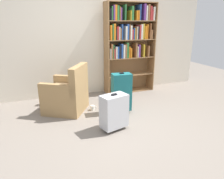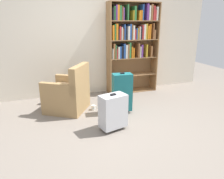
% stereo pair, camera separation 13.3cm
% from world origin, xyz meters
% --- Properties ---
extents(ground_plane, '(10.30, 10.30, 0.00)m').
position_xyz_m(ground_plane, '(0.00, 0.00, 0.00)').
color(ground_plane, slate).
extents(back_wall, '(5.88, 0.10, 2.60)m').
position_xyz_m(back_wall, '(0.00, 1.95, 1.30)').
color(back_wall, beige).
rests_on(back_wall, ground).
extents(bookshelf, '(1.19, 0.34, 2.07)m').
position_xyz_m(bookshelf, '(0.93, 1.72, 1.24)').
color(bookshelf, olive).
rests_on(bookshelf, ground).
extents(armchair, '(0.97, 0.97, 0.90)m').
position_xyz_m(armchair, '(-0.68, 1.01, 0.32)').
color(armchair, '#9E7A4C').
rests_on(armchair, ground).
extents(mug, '(0.12, 0.08, 0.10)m').
position_xyz_m(mug, '(-0.23, 0.86, 0.05)').
color(mug, white).
rests_on(mug, ground).
extents(suitcase_silver, '(0.46, 0.34, 0.60)m').
position_xyz_m(suitcase_silver, '(-0.12, -0.00, 0.31)').
color(suitcase_silver, '#B7BABF').
rests_on(suitcase_silver, ground).
extents(suitcase_teal, '(0.37, 0.24, 0.77)m').
position_xyz_m(suitcase_teal, '(0.25, 0.58, 0.40)').
color(suitcase_teal, '#19666B').
rests_on(suitcase_teal, ground).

